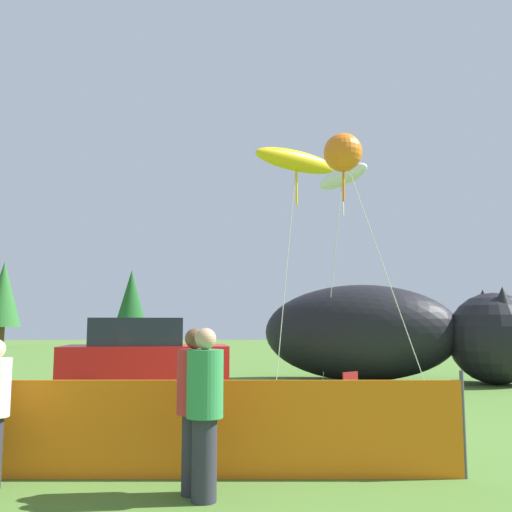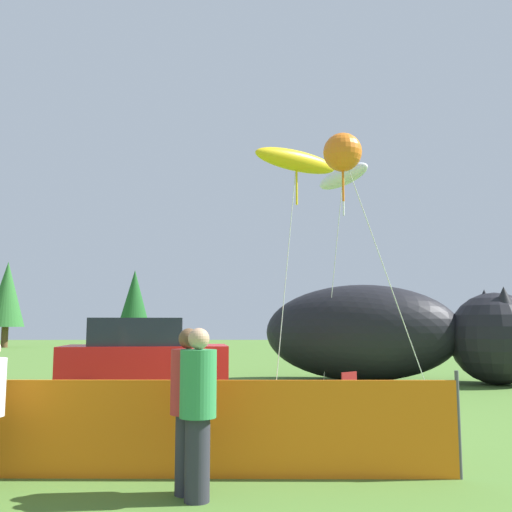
{
  "view_description": "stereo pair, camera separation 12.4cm",
  "coord_description": "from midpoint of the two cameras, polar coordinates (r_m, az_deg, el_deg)",
  "views": [
    {
      "loc": [
        -0.53,
        -11.6,
        1.88
      ],
      "look_at": [
        -0.18,
        4.34,
        3.8
      ],
      "focal_mm": 40.0,
      "sensor_mm": 36.0,
      "label": 1
    },
    {
      "loc": [
        -0.41,
        -11.6,
        1.88
      ],
      "look_at": [
        -0.18,
        4.34,
        3.8
      ],
      "focal_mm": 40.0,
      "sensor_mm": 36.0,
      "label": 2
    }
  ],
  "objects": [
    {
      "name": "parked_car",
      "position": [
        14.59,
        -10.94,
        -10.23
      ],
      "size": [
        4.18,
        2.36,
        2.04
      ],
      "rotation": [
        0.0,
        0.0,
        0.1
      ],
      "color": "red",
      "rests_on": "ground"
    },
    {
      "name": "folding_chair",
      "position": [
        12.66,
        9.11,
        -13.01
      ],
      "size": [
        0.71,
        0.71,
        0.88
      ],
      "rotation": [
        0.0,
        0.0,
        2.28
      ],
      "color": "maroon",
      "rests_on": "ground"
    },
    {
      "name": "kite_yellow_hero",
      "position": [
        16.85,
        4.28,
        9.41
      ],
      "size": [
        2.76,
        1.99,
        6.99
      ],
      "color": "silver",
      "rests_on": "ground"
    },
    {
      "name": "horizon_tree_west",
      "position": [
        51.26,
        -12.0,
        -4.25
      ],
      "size": [
        2.79,
        2.79,
        6.67
      ],
      "color": "brown",
      "rests_on": "ground"
    },
    {
      "name": "horizon_tree_east",
      "position": [
        51.88,
        -23.59,
        -3.55
      ],
      "size": [
        2.99,
        2.99,
        7.13
      ],
      "color": "brown",
      "rests_on": "ground"
    },
    {
      "name": "safety_fence",
      "position": [
        7.52,
        -11.11,
        -16.58
      ],
      "size": [
        7.97,
        0.22,
        1.31
      ],
      "rotation": [
        0.0,
        0.0,
        -0.02
      ],
      "color": "orange",
      "rests_on": "ground"
    },
    {
      "name": "spectator_in_red_shirt",
      "position": [
        6.43,
        -5.26,
        -14.65
      ],
      "size": [
        0.4,
        0.4,
        1.84
      ],
      "color": "#2D2D38",
      "rests_on": "ground"
    },
    {
      "name": "kite_white_ghost",
      "position": [
        18.99,
        8.88,
        7.8
      ],
      "size": [
        1.8,
        1.9,
        7.17
      ],
      "color": "silver",
      "rests_on": "ground"
    },
    {
      "name": "kite_orange_flower",
      "position": [
        15.28,
        8.9,
        10.15
      ],
      "size": [
        2.95,
        1.7,
        6.86
      ],
      "color": "silver",
      "rests_on": "ground"
    },
    {
      "name": "inflatable_cat",
      "position": [
        19.68,
        13.56,
        -7.82
      ],
      "size": [
        9.11,
        5.11,
        3.23
      ],
      "rotation": [
        0.0,
        0.0,
        -0.28
      ],
      "color": "black",
      "rests_on": "ground"
    },
    {
      "name": "ground_plane",
      "position": [
        11.76,
        1.53,
        -16.07
      ],
      "size": [
        120.0,
        120.0,
        0.0
      ],
      "primitive_type": "plane",
      "color": "#4C752D"
    },
    {
      "name": "spectator_in_blue_shirt",
      "position": [
        6.7,
        -6.28,
        -14.35
      ],
      "size": [
        0.4,
        0.4,
        1.84
      ],
      "color": "#2D2D38",
      "rests_on": "ground"
    }
  ]
}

